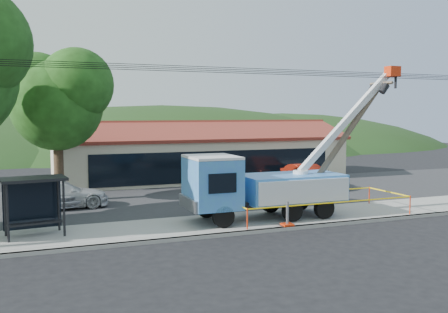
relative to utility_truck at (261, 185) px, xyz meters
The scene contains 16 objects.
ground 4.85m from the utility_truck, 113.07° to the right, with size 120.00×120.00×0.00m, color black.
curb 3.20m from the utility_truck, 130.83° to the right, with size 60.00×0.25×0.15m, color gray.
sidewalk 2.47m from the utility_truck, behind, with size 60.00×4.00×0.15m, color gray.
parking_lot 8.24m from the utility_truck, 102.65° to the left, with size 60.00×12.00×0.10m, color #28282B.
strip_mall 16.00m from the utility_truck, 81.96° to the left, with size 22.50×8.53×4.67m.
tree_lot 13.22m from the utility_truck, 134.69° to the left, with size 6.30×5.60×8.94m.
hill_center 51.55m from the utility_truck, 80.80° to the left, with size 89.60×64.00×32.00m, color #1F3814.
hill_east 58.20m from the utility_truck, 60.96° to the left, with size 72.80×52.00×26.00m, color #1F3814.
utility_truck is the anchor object (origin of this frame).
leaning_pole 5.42m from the utility_truck, ahead, with size 5.99×1.75×7.44m.
bus_shelter 10.25m from the utility_truck, behind, with size 2.70×1.85×2.45m.
caution_tape 3.11m from the utility_truck, ahead, with size 9.05×3.28×0.95m.
car_silver 11.80m from the utility_truck, 139.67° to the left, with size 1.72×4.27×1.45m, color silver.
car_red 11.10m from the utility_truck, 47.52° to the left, with size 1.71×4.90×1.61m, color maroon.
car_white 11.22m from the utility_truck, 143.41° to the left, with size 2.10×5.18×1.50m, color silver.
car_dark 11.75m from the utility_truck, 45.36° to the left, with size 2.28×4.95×1.38m, color black.
Camera 1 is at (-8.62, -17.30, 5.24)m, focal length 40.00 mm.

